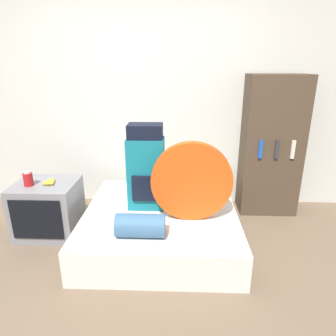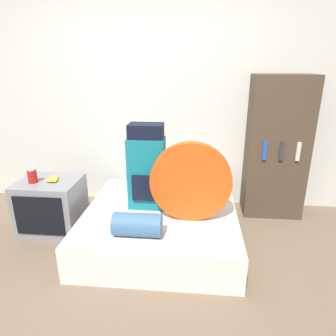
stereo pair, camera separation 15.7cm
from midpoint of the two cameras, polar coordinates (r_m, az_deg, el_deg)
The scene contains 10 objects.
ground_plane at distance 2.69m, azimuth -6.00°, elevation -20.96°, with size 16.00×16.00×0.00m, color brown.
wall_back at distance 3.72m, azimuth -1.67°, elevation 12.62°, with size 8.00×0.05×2.60m.
bed at distance 3.13m, azimuth 0.09°, elevation -10.70°, with size 1.51×1.53×0.34m.
backpack at distance 2.98m, azimuth -2.59°, elevation -0.01°, with size 0.36×0.26×0.85m.
tent_bag at distance 2.74m, azimuth 5.98°, elevation -2.70°, with size 0.75×0.09×0.75m.
sleeping_roll at distance 2.59m, azimuth -4.11°, elevation -10.75°, with size 0.42×0.20×0.20m.
television at distance 3.46m, azimuth -20.10°, elevation -6.72°, with size 0.63×0.54×0.57m.
canister at distance 3.33m, azimuth -23.22°, elevation -1.43°, with size 0.09×0.09×0.15m.
banana_bunch at distance 3.33m, azimuth -19.65°, elevation -1.98°, with size 0.13×0.17×0.04m.
bookshelf at distance 3.69m, azimuth 21.13°, elevation 3.55°, with size 0.66×0.40×1.63m.
Camera 2 is at (0.53, -2.00, 1.74)m, focal length 32.00 mm.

